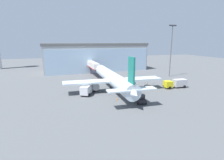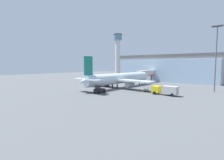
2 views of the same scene
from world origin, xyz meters
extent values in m
plane|color=#545659|center=(0.00, 0.00, 0.00)|extent=(240.00, 240.00, 0.00)
cube|color=#A1A1A1|center=(0.00, 40.53, 6.15)|extent=(50.25, 15.76, 12.31)
cube|color=#A7C4DD|center=(0.35, 33.77, 5.54)|extent=(48.59, 2.80, 11.08)
cube|color=#5F5F5F|center=(0.00, 40.53, 12.91)|extent=(51.25, 16.08, 1.20)
cube|color=beige|center=(-4.49, 26.85, 4.66)|extent=(2.57, 13.78, 2.40)
cube|color=red|center=(-4.49, 26.85, 3.61)|extent=(2.62, 13.78, 0.30)
cylinder|color=#4C4C51|center=(-4.63, 32.00, 1.73)|extent=(0.70, 0.70, 3.46)
cylinder|color=#59595E|center=(25.59, 16.36, 10.09)|extent=(0.36, 0.36, 20.18)
cube|color=#333338|center=(25.59, 16.36, 20.43)|extent=(3.20, 0.40, 0.50)
cylinder|color=silver|center=(-3.22, 4.18, 3.51)|extent=(4.80, 33.16, 3.81)
cone|color=silver|center=(-2.73, 20.70, 3.51)|extent=(3.90, 3.11, 3.81)
cone|color=silver|center=(-3.71, -12.34, 3.51)|extent=(3.55, 4.10, 3.43)
cube|color=silver|center=(-3.27, 2.52, 3.13)|extent=(29.08, 5.06, 0.50)
cube|color=silver|center=(-3.68, -11.35, 4.08)|extent=(11.07, 2.73, 0.30)
cube|color=#197266|center=(-3.67, -10.85, 8.26)|extent=(0.46, 3.21, 5.68)
cylinder|color=gray|center=(-8.75, 3.19, 1.78)|extent=(2.19, 3.26, 2.10)
cylinder|color=gray|center=(2.25, 2.86, 1.78)|extent=(2.19, 3.26, 2.10)
cylinder|color=black|center=(-4.44, 1.56, 0.80)|extent=(0.50, 0.50, 1.60)
cylinder|color=black|center=(-2.15, 1.49, 0.80)|extent=(0.50, 0.50, 1.60)
cylinder|color=black|center=(-2.81, 17.70, 0.80)|extent=(0.40, 0.40, 1.60)
cube|color=silver|center=(-9.78, 4.38, 1.40)|extent=(2.97, 2.97, 1.90)
cube|color=silver|center=(-11.75, 0.67, 1.55)|extent=(3.82, 4.56, 2.20)
cylinder|color=black|center=(-10.75, 4.90, 0.45)|extent=(0.69, 0.94, 0.90)
cylinder|color=black|center=(-8.80, 3.86, 0.45)|extent=(0.69, 0.94, 0.90)
cylinder|color=black|center=(-13.19, 0.30, 0.45)|extent=(0.69, 0.94, 0.90)
cylinder|color=black|center=(-11.24, -0.73, 0.45)|extent=(0.69, 0.94, 0.90)
cube|color=yellow|center=(13.55, 0.01, 1.40)|extent=(2.26, 2.26, 1.90)
cube|color=#B2B2B7|center=(17.75, -0.11, 1.55)|extent=(4.06, 2.31, 2.20)
cylinder|color=black|center=(13.52, -1.09, 0.45)|extent=(0.91, 0.33, 0.90)
cylinder|color=black|center=(13.58, 1.11, 0.45)|extent=(0.91, 0.33, 0.90)
cylinder|color=black|center=(18.71, -1.24, 0.45)|extent=(0.91, 0.33, 0.90)
cylinder|color=black|center=(18.78, 0.96, 0.45)|extent=(0.91, 0.33, 0.90)
cube|color=#9E998C|center=(8.68, 2.81, 0.52)|extent=(2.79, 3.22, 0.16)
cylinder|color=black|center=(7.50, 3.42, 0.22)|extent=(0.32, 0.44, 0.44)
cylinder|color=#9E998C|center=(7.50, 3.42, 1.05)|extent=(0.08, 0.08, 0.90)
cylinder|color=black|center=(8.74, 4.14, 0.22)|extent=(0.32, 0.44, 0.44)
cylinder|color=#9E998C|center=(8.74, 4.14, 1.05)|extent=(0.08, 0.08, 0.90)
cylinder|color=black|center=(8.62, 1.48, 0.22)|extent=(0.32, 0.44, 0.44)
cylinder|color=#9E998C|center=(8.62, 1.48, 1.05)|extent=(0.08, 0.08, 0.90)
cylinder|color=black|center=(9.86, 2.20, 0.22)|extent=(0.32, 0.44, 0.44)
cylinder|color=#9E998C|center=(9.86, 2.20, 1.05)|extent=(0.08, 0.08, 0.90)
cube|color=black|center=(-0.44, -9.34, 0.85)|extent=(2.36, 3.48, 0.90)
cube|color=#26262B|center=(-0.56, -9.97, 1.80)|extent=(1.56, 1.24, 1.00)
cylinder|color=black|center=(-1.12, -8.07, 0.40)|extent=(0.49, 0.85, 0.80)
cylinder|color=black|center=(0.65, -8.41, 0.40)|extent=(0.49, 0.85, 0.80)
cylinder|color=black|center=(-1.53, -10.27, 0.40)|extent=(0.49, 0.85, 0.80)
cylinder|color=black|center=(0.24, -10.61, 0.40)|extent=(0.49, 0.85, 0.80)
cone|color=orange|center=(-5.03, -5.66, 0.28)|extent=(0.36, 0.36, 0.55)
cone|color=orange|center=(8.89, 0.47, 0.28)|extent=(0.36, 0.36, 0.55)
camera|label=1|loc=(-18.67, -44.76, 14.22)|focal=28.00mm
camera|label=2|loc=(36.07, -46.93, 8.61)|focal=28.00mm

